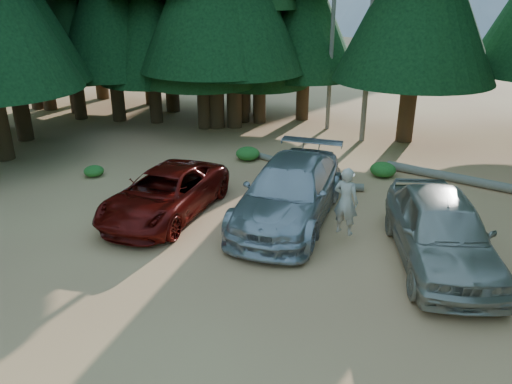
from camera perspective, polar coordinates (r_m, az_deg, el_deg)
ground at (r=11.48m, az=-4.53°, el=-13.39°), size 160.00×160.00×0.00m
forest_belt_north at (r=24.65m, az=10.32°, el=6.32°), size 36.00×7.00×22.00m
snag_front at (r=23.11m, az=13.23°, el=20.17°), size 0.24×0.24×12.00m
snag_back at (r=24.99m, az=8.77°, el=18.31°), size 0.20×0.20×10.00m
red_pickup at (r=15.81m, az=-10.36°, el=-0.16°), size 2.41×5.22×1.45m
silver_minivan_center at (r=15.24m, az=3.87°, el=0.04°), size 2.74×6.32×1.81m
silver_minivan_right at (r=13.65m, az=20.38°, el=-4.08°), size 3.62×5.88×1.87m
frisbee_player at (r=13.95m, az=10.24°, el=-1.02°), size 0.80×0.62×1.95m
log_left at (r=17.83m, az=6.06°, el=0.72°), size 3.79×1.27×0.27m
log_mid at (r=20.55m, az=1.86°, el=3.78°), size 2.92×1.34×0.25m
log_right at (r=19.81m, az=21.82°, el=1.51°), size 5.12×1.56×0.33m
shrub_far_left at (r=19.24m, az=-8.66°, el=2.71°), size 1.04×1.04×0.57m
shrub_left at (r=20.78m, az=-0.96°, el=4.42°), size 0.98×0.98×0.54m
shrub_center_left at (r=17.13m, az=3.97°, el=0.37°), size 1.01×1.01×0.56m
shrub_center_right at (r=19.77m, az=6.70°, el=3.26°), size 0.92×0.92×0.51m
shrub_right at (r=19.54m, az=14.31°, el=2.50°), size 0.97×0.97×0.53m
shrub_edge_west at (r=19.94m, az=-18.05°, el=2.30°), size 0.75×0.75×0.41m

